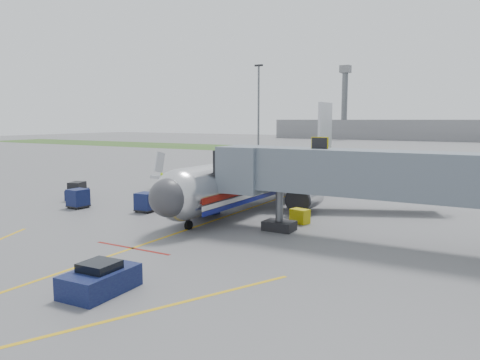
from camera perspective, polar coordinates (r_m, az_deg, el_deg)
The scene contains 16 objects.
ground at distance 33.56m, azimuth -8.31°, elevation -6.63°, with size 400.00×400.00×0.00m, color #565659.
grass_strip at distance 117.53m, azimuth 20.04°, elevation 3.00°, with size 300.00×25.00×0.01m, color #2D4C1E.
apron_markings at distance 28.35m, azimuth -17.74°, elevation -9.53°, with size 21.52×50.00×0.01m.
airliner at distance 45.83m, azimuth 3.52°, elevation 0.56°, with size 32.10×35.67×10.25m.
jet_bridge at distance 31.58m, azimuth 16.21°, elevation 0.52°, with size 25.30×4.00×6.90m.
light_mast_left at distance 107.95m, azimuth 2.27°, elevation 8.81°, with size 2.00×0.44×20.40m.
distant_terminal at distance 197.85m, azimuth 21.32°, elevation 5.71°, with size 120.00×14.00×8.00m, color slate.
control_tower at distance 200.01m, azimuth 12.64°, elevation 9.86°, with size 4.00×4.00×30.00m.
pushback_tug at distance 23.39m, azimuth -16.70°, elevation -11.55°, with size 2.32×3.64×1.48m.
baggage_tug at distance 50.11m, azimuth -19.23°, elevation -1.38°, with size 2.17×2.91×1.82m.
baggage_cart_a at distance 52.88m, azimuth -8.87°, elevation -0.64°, with size 1.42×1.42×1.53m.
baggage_cart_b at distance 42.00m, azimuth -11.41°, elevation -2.66°, with size 1.68×1.68×1.69m.
baggage_cart_c at distance 45.48m, azimuth -19.14°, elevation -2.13°, with size 1.74×1.74×1.74m.
belt_loader at distance 39.90m, azimuth -5.41°, elevation -3.47°, with size 3.14×4.99×2.38m.
ground_power_cart at distance 37.03m, azimuth 7.31°, elevation -4.41°, with size 1.59×1.26×1.12m.
ramp_worker at distance 54.93m, azimuth -9.50°, elevation -0.14°, with size 0.72×0.47×1.97m, color #BAEE1C.
Camera 1 is at (20.29, -25.48, 8.09)m, focal length 35.00 mm.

